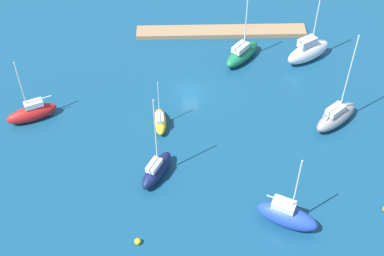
% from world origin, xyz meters
% --- Properties ---
extents(water, '(160.00, 160.00, 0.00)m').
position_xyz_m(water, '(0.00, 0.00, 0.00)').
color(water, navy).
rests_on(water, ground).
extents(pier_dock, '(27.73, 3.05, 0.70)m').
position_xyz_m(pier_dock, '(-5.41, -14.58, 0.35)').
color(pier_dock, '#997A56').
rests_on(pier_dock, ground).
extents(sailboat_yellow_mid_basin, '(1.96, 4.94, 7.58)m').
position_xyz_m(sailboat_yellow_mid_basin, '(4.27, 6.94, 0.94)').
color(sailboat_yellow_mid_basin, yellow).
rests_on(sailboat_yellow_mid_basin, water).
extents(sailboat_gray_along_channel, '(7.34, 6.62, 14.36)m').
position_xyz_m(sailboat_gray_along_channel, '(-19.45, 7.06, 1.42)').
color(sailboat_gray_along_channel, gray).
rests_on(sailboat_gray_along_channel, water).
extents(sailboat_navy_east_end, '(4.72, 6.57, 12.45)m').
position_xyz_m(sailboat_navy_east_end, '(4.54, 15.74, 1.24)').
color(sailboat_navy_east_end, '#141E4C').
rests_on(sailboat_navy_east_end, water).
extents(sailboat_blue_lone_south, '(7.55, 5.37, 10.97)m').
position_xyz_m(sailboat_blue_lone_south, '(-10.34, 23.12, 1.48)').
color(sailboat_blue_lone_south, '#2347B2').
rests_on(sailboat_blue_lone_south, water).
extents(sailboat_white_off_beacon, '(7.95, 6.10, 12.99)m').
position_xyz_m(sailboat_white_off_beacon, '(-18.20, -7.09, 1.73)').
color(sailboat_white_off_beacon, white).
rests_on(sailboat_white_off_beacon, water).
extents(sailboat_red_center_basin, '(7.05, 4.50, 9.99)m').
position_xyz_m(sailboat_red_center_basin, '(21.68, 5.15, 1.28)').
color(sailboat_red_center_basin, red).
rests_on(sailboat_red_center_basin, water).
extents(sailboat_green_inner_mooring, '(6.80, 7.40, 11.23)m').
position_xyz_m(sailboat_green_inner_mooring, '(-8.09, -7.37, 1.28)').
color(sailboat_green_inner_mooring, '#19724C').
rests_on(sailboat_green_inner_mooring, water).
extents(mooring_buoy_yellow, '(0.76, 0.76, 0.76)m').
position_xyz_m(mooring_buoy_yellow, '(6.45, 25.41, 0.38)').
color(mooring_buoy_yellow, yellow).
rests_on(mooring_buoy_yellow, water).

